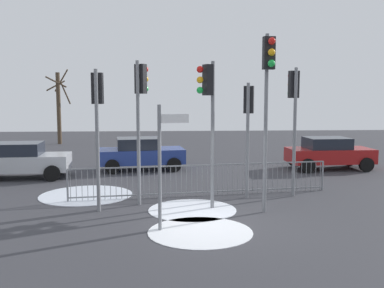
{
  "coord_description": "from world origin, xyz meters",
  "views": [
    {
      "loc": [
        -1.25,
        -11.49,
        3.43
      ],
      "look_at": [
        -0.37,
        3.56,
        1.74
      ],
      "focal_mm": 41.28,
      "sensor_mm": 36.0,
      "label": 1
    }
  ],
  "objects_px": {
    "traffic_light_rear_left": "(141,100)",
    "traffic_light_mid_left": "(268,83)",
    "car_blue_far": "(141,153)",
    "bare_tree_left": "(59,105)",
    "traffic_light_foreground_right": "(249,114)",
    "traffic_light_rear_right": "(293,103)",
    "car_silver_near": "(21,160)",
    "traffic_light_foreground_left": "(98,108)",
    "direction_sign_post": "(162,161)",
    "traffic_light_mid_right": "(208,101)",
    "car_red_mid": "(329,153)"
  },
  "relations": [
    {
      "from": "traffic_light_foreground_left",
      "to": "direction_sign_post",
      "type": "xyz_separation_m",
      "value": [
        1.88,
        -2.09,
        -1.27
      ]
    },
    {
      "from": "traffic_light_foreground_left",
      "to": "traffic_light_rear_right",
      "type": "xyz_separation_m",
      "value": [
        6.25,
        1.59,
        0.11
      ]
    },
    {
      "from": "traffic_light_foreground_right",
      "to": "traffic_light_foreground_left",
      "type": "distance_m",
      "value": 4.93
    },
    {
      "from": "car_red_mid",
      "to": "traffic_light_rear_left",
      "type": "bearing_deg",
      "value": -146.66
    },
    {
      "from": "traffic_light_rear_left",
      "to": "traffic_light_mid_left",
      "type": "relative_size",
      "value": 0.87
    },
    {
      "from": "traffic_light_mid_left",
      "to": "car_blue_far",
      "type": "distance_m",
      "value": 9.18
    },
    {
      "from": "traffic_light_rear_left",
      "to": "traffic_light_mid_right",
      "type": "xyz_separation_m",
      "value": [
        2.03,
        -0.7,
        -0.04
      ]
    },
    {
      "from": "traffic_light_foreground_right",
      "to": "car_blue_far",
      "type": "distance_m",
      "value": 7.1
    },
    {
      "from": "car_blue_far",
      "to": "traffic_light_mid_right",
      "type": "bearing_deg",
      "value": -79.03
    },
    {
      "from": "traffic_light_mid_left",
      "to": "traffic_light_mid_right",
      "type": "bearing_deg",
      "value": -26.28
    },
    {
      "from": "traffic_light_foreground_right",
      "to": "traffic_light_mid_left",
      "type": "relative_size",
      "value": 0.74
    },
    {
      "from": "traffic_light_rear_left",
      "to": "traffic_light_foreground_right",
      "type": "distance_m",
      "value": 3.61
    },
    {
      "from": "traffic_light_mid_left",
      "to": "traffic_light_foreground_left",
      "type": "distance_m",
      "value": 4.94
    },
    {
      "from": "car_blue_far",
      "to": "bare_tree_left",
      "type": "height_order",
      "value": "bare_tree_left"
    },
    {
      "from": "traffic_light_rear_left",
      "to": "traffic_light_mid_left",
      "type": "xyz_separation_m",
      "value": [
        3.64,
        -1.35,
        0.48
      ]
    },
    {
      "from": "traffic_light_rear_right",
      "to": "car_silver_near",
      "type": "relative_size",
      "value": 1.1
    },
    {
      "from": "direction_sign_post",
      "to": "traffic_light_foreground_right",
      "type": "bearing_deg",
      "value": 41.46
    },
    {
      "from": "traffic_light_foreground_right",
      "to": "bare_tree_left",
      "type": "distance_m",
      "value": 19.47
    },
    {
      "from": "direction_sign_post",
      "to": "bare_tree_left",
      "type": "bearing_deg",
      "value": 100.06
    },
    {
      "from": "car_red_mid",
      "to": "bare_tree_left",
      "type": "height_order",
      "value": "bare_tree_left"
    },
    {
      "from": "traffic_light_rear_right",
      "to": "car_blue_far",
      "type": "distance_m",
      "value": 8.04
    },
    {
      "from": "traffic_light_foreground_left",
      "to": "car_blue_far",
      "type": "height_order",
      "value": "traffic_light_foreground_left"
    },
    {
      "from": "traffic_light_foreground_right",
      "to": "traffic_light_rear_right",
      "type": "distance_m",
      "value": 1.59
    },
    {
      "from": "traffic_light_rear_left",
      "to": "direction_sign_post",
      "type": "height_order",
      "value": "traffic_light_rear_left"
    },
    {
      "from": "traffic_light_foreground_left",
      "to": "car_blue_far",
      "type": "distance_m",
      "value": 7.43
    },
    {
      "from": "direction_sign_post",
      "to": "bare_tree_left",
      "type": "distance_m",
      "value": 21.46
    },
    {
      "from": "traffic_light_mid_left",
      "to": "traffic_light_rear_left",
      "type": "bearing_deg",
      "value": -24.6
    },
    {
      "from": "car_red_mid",
      "to": "traffic_light_mid_left",
      "type": "bearing_deg",
      "value": -124.77
    },
    {
      "from": "traffic_light_foreground_left",
      "to": "traffic_light_rear_right",
      "type": "relative_size",
      "value": 0.96
    },
    {
      "from": "direction_sign_post",
      "to": "traffic_light_mid_right",
      "type": "bearing_deg",
      "value": 46.99
    },
    {
      "from": "traffic_light_rear_right",
      "to": "car_red_mid",
      "type": "height_order",
      "value": "traffic_light_rear_right"
    },
    {
      "from": "traffic_light_rear_left",
      "to": "car_silver_near",
      "type": "distance_m",
      "value": 7.38
    },
    {
      "from": "traffic_light_mid_left",
      "to": "bare_tree_left",
      "type": "bearing_deg",
      "value": -65.54
    },
    {
      "from": "traffic_light_foreground_left",
      "to": "car_silver_near",
      "type": "height_order",
      "value": "traffic_light_foreground_left"
    },
    {
      "from": "traffic_light_foreground_left",
      "to": "traffic_light_rear_right",
      "type": "height_order",
      "value": "traffic_light_rear_right"
    },
    {
      "from": "traffic_light_foreground_left",
      "to": "car_silver_near",
      "type": "relative_size",
      "value": 1.06
    },
    {
      "from": "direction_sign_post",
      "to": "car_silver_near",
      "type": "height_order",
      "value": "direction_sign_post"
    },
    {
      "from": "traffic_light_mid_right",
      "to": "traffic_light_foreground_left",
      "type": "bearing_deg",
      "value": 70.19
    },
    {
      "from": "traffic_light_rear_left",
      "to": "car_silver_near",
      "type": "relative_size",
      "value": 1.14
    },
    {
      "from": "car_blue_far",
      "to": "car_silver_near",
      "type": "bearing_deg",
      "value": -168.02
    },
    {
      "from": "traffic_light_foreground_right",
      "to": "traffic_light_rear_right",
      "type": "xyz_separation_m",
      "value": [
        1.54,
        0.15,
        0.37
      ]
    },
    {
      "from": "car_blue_far",
      "to": "traffic_light_rear_right",
      "type": "bearing_deg",
      "value": -52.96
    },
    {
      "from": "car_blue_far",
      "to": "bare_tree_left",
      "type": "relative_size",
      "value": 0.77
    },
    {
      "from": "direction_sign_post",
      "to": "car_red_mid",
      "type": "distance_m",
      "value": 11.64
    },
    {
      "from": "direction_sign_post",
      "to": "car_silver_near",
      "type": "bearing_deg",
      "value": 118.63
    },
    {
      "from": "traffic_light_mid_right",
      "to": "bare_tree_left",
      "type": "relative_size",
      "value": 0.85
    },
    {
      "from": "bare_tree_left",
      "to": "car_red_mid",
      "type": "bearing_deg",
      "value": -37.44
    },
    {
      "from": "car_red_mid",
      "to": "bare_tree_left",
      "type": "distance_m",
      "value": 18.83
    },
    {
      "from": "traffic_light_foreground_left",
      "to": "direction_sign_post",
      "type": "distance_m",
      "value": 3.08
    },
    {
      "from": "traffic_light_mid_left",
      "to": "direction_sign_post",
      "type": "distance_m",
      "value": 3.83
    }
  ]
}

